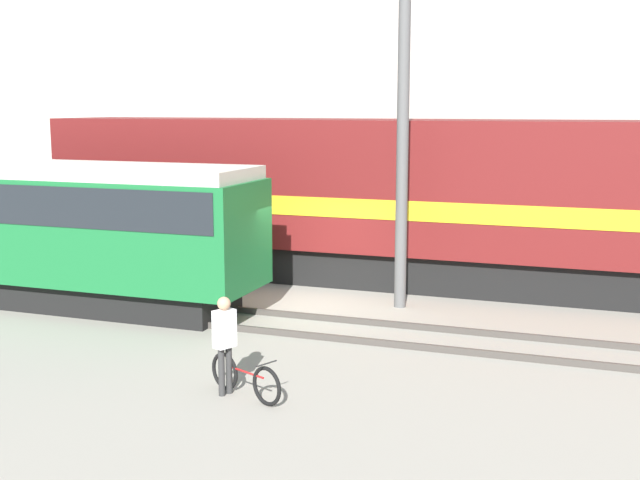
% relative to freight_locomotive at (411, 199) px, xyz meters
% --- Properties ---
extents(ground_plane, '(120.00, 120.00, 0.00)m').
position_rel_freight_locomotive_xyz_m(ground_plane, '(-1.85, -3.46, -2.34)').
color(ground_plane, '#9E998C').
extents(track_near, '(60.00, 1.51, 0.14)m').
position_rel_freight_locomotive_xyz_m(track_near, '(-1.85, -5.13, -2.27)').
color(track_near, '#47423D').
rests_on(track_near, ground).
extents(track_far, '(60.00, 1.51, 0.14)m').
position_rel_freight_locomotive_xyz_m(track_far, '(-1.85, 0.00, -2.27)').
color(track_far, '#47423D').
rests_on(track_far, ground).
extents(building_backdrop, '(40.51, 6.00, 14.90)m').
position_rel_freight_locomotive_xyz_m(building_backdrop, '(-1.85, 8.72, 5.11)').
color(building_backdrop, '#B7B2A8').
rests_on(building_backdrop, ground).
extents(freight_locomotive, '(20.55, 3.04, 5.04)m').
position_rel_freight_locomotive_xyz_m(freight_locomotive, '(0.00, 0.00, 0.00)').
color(freight_locomotive, black).
rests_on(freight_locomotive, ground).
extents(streetcar, '(11.32, 2.54, 3.45)m').
position_rel_freight_locomotive_xyz_m(streetcar, '(-8.07, -5.13, -0.37)').
color(streetcar, black).
rests_on(streetcar, ground).
extents(bicycle, '(1.60, 0.80, 0.72)m').
position_rel_freight_locomotive_xyz_m(bicycle, '(-0.54, -9.39, -2.01)').
color(bicycle, black).
rests_on(bicycle, ground).
extents(person, '(0.35, 0.42, 1.69)m').
position_rel_freight_locomotive_xyz_m(person, '(-0.92, -9.37, -1.31)').
color(person, '#333333').
rests_on(person, ground).
extents(utility_pole_left, '(0.28, 0.28, 9.06)m').
position_rel_freight_locomotive_xyz_m(utility_pole_left, '(0.37, -2.57, 2.19)').
color(utility_pole_left, '#595959').
rests_on(utility_pole_left, ground).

